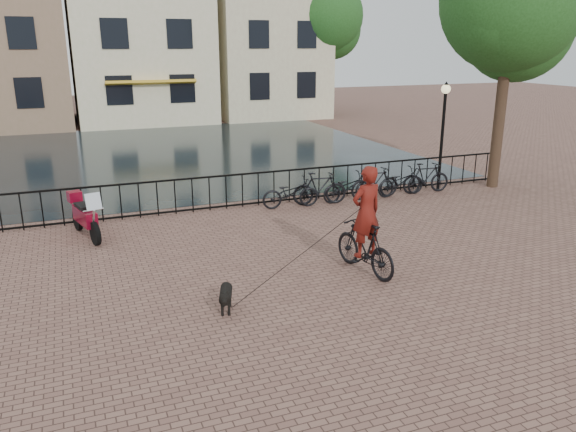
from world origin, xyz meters
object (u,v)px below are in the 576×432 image
object	(u,v)px
lamp_post	(444,118)
dog	(226,297)
cyclist	(366,226)
motorcycle	(84,212)

from	to	relation	value
lamp_post	dog	distance (m)	11.04
cyclist	dog	xyz separation A→B (m)	(-3.23, -0.70, -0.76)
lamp_post	motorcycle	bearing A→B (deg)	-175.89
cyclist	motorcycle	bearing A→B (deg)	-49.90
cyclist	motorcycle	world-z (taller)	cyclist
motorcycle	lamp_post	bearing A→B (deg)	-10.58
dog	motorcycle	bearing A→B (deg)	130.71
lamp_post	cyclist	size ratio (longest dim) A/B	1.27
dog	lamp_post	bearing A→B (deg)	52.12
cyclist	motorcycle	distance (m)	7.09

